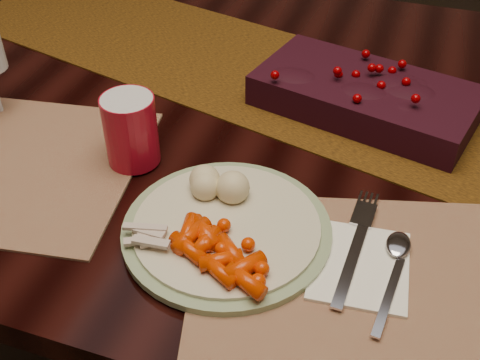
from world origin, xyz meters
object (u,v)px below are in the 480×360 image
(baby_carrots, at_px, (216,253))
(red_cup, at_px, (131,130))
(dinner_plate, at_px, (227,228))
(dining_table, at_px, (285,271))
(turkey_shreds, at_px, (150,236))
(placemat_main, at_px, (396,302))
(centerpiece, at_px, (366,91))
(napkin, at_px, (360,265))
(mashed_potatoes, at_px, (219,180))

(baby_carrots, xyz_separation_m, red_cup, (-0.18, 0.16, 0.03))
(dinner_plate, bearing_deg, red_cup, 150.85)
(dining_table, relative_size, turkey_shreds, 28.05)
(turkey_shreds, bearing_deg, placemat_main, 2.77)
(centerpiece, relative_size, napkin, 2.60)
(turkey_shreds, distance_m, red_cup, 0.19)
(mashed_potatoes, bearing_deg, napkin, -16.01)
(dining_table, bearing_deg, baby_carrots, -90.61)
(napkin, bearing_deg, baby_carrots, -165.85)
(baby_carrots, height_order, red_cup, red_cup)
(baby_carrots, xyz_separation_m, napkin, (0.16, 0.06, -0.02))
(placemat_main, bearing_deg, napkin, 125.91)
(turkey_shreds, bearing_deg, mashed_potatoes, 66.55)
(dinner_plate, relative_size, turkey_shreds, 4.07)
(placemat_main, bearing_deg, dining_table, 106.09)
(placemat_main, xyz_separation_m, mashed_potatoes, (-0.24, 0.09, 0.04))
(dinner_plate, bearing_deg, centerpiece, 71.39)
(baby_carrots, bearing_deg, red_cup, 139.61)
(mashed_potatoes, bearing_deg, turkey_shreds, -113.45)
(turkey_shreds, bearing_deg, baby_carrots, -2.17)
(turkey_shreds, xyz_separation_m, red_cup, (-0.10, 0.15, 0.03))
(dining_table, distance_m, red_cup, 0.51)
(red_cup, bearing_deg, placemat_main, -19.69)
(centerpiece, bearing_deg, red_cup, -140.51)
(baby_carrots, bearing_deg, centerpiece, 75.18)
(baby_carrots, xyz_separation_m, mashed_potatoes, (-0.04, 0.11, 0.01))
(baby_carrots, bearing_deg, dining_table, 89.39)
(placemat_main, relative_size, baby_carrots, 4.32)
(dinner_plate, distance_m, red_cup, 0.21)
(placemat_main, relative_size, mashed_potatoes, 6.11)
(turkey_shreds, bearing_deg, red_cup, 122.94)
(dining_table, distance_m, placemat_main, 0.54)
(centerpiece, bearing_deg, napkin, -80.98)
(mashed_potatoes, bearing_deg, dinner_plate, -61.35)
(centerpiece, bearing_deg, dining_table, -156.81)
(dinner_plate, relative_size, mashed_potatoes, 3.44)
(placemat_main, bearing_deg, mashed_potatoes, 143.69)
(red_cup, bearing_deg, baby_carrots, -40.39)
(dinner_plate, bearing_deg, placemat_main, -10.98)
(placemat_main, relative_size, turkey_shreds, 7.23)
(mashed_potatoes, height_order, turkey_shreds, mashed_potatoes)
(dining_table, height_order, placemat_main, placemat_main)
(dining_table, bearing_deg, centerpiece, 23.19)
(turkey_shreds, relative_size, red_cup, 0.63)
(dinner_plate, distance_m, baby_carrots, 0.06)
(dinner_plate, distance_m, napkin, 0.17)
(dinner_plate, height_order, red_cup, red_cup)
(dining_table, bearing_deg, dinner_plate, -92.42)
(placemat_main, distance_m, baby_carrots, 0.21)
(mashed_potatoes, bearing_deg, dining_table, 80.21)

